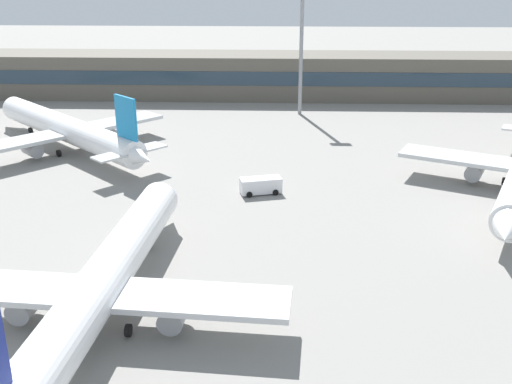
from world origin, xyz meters
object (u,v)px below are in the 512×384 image
at_px(airplane_near, 103,282).
at_px(service_van_white, 261,185).
at_px(floodlight_tower_east, 302,30).
at_px(airplane_far, 66,128).

xyz_separation_m(airplane_near, service_van_white, (12.20, 29.21, -2.28)).
distance_m(airplane_near, floodlight_tower_east, 74.59).
relative_size(service_van_white, floodlight_tower_east, 0.20).
distance_m(airplane_near, service_van_white, 31.73).
xyz_separation_m(service_van_white, floodlight_tower_east, (6.17, 42.05, 14.48)).
height_order(airplane_near, floodlight_tower_east, floodlight_tower_east).
bearing_deg(floodlight_tower_east, airplane_far, -146.64).
relative_size(airplane_near, floodlight_tower_east, 1.66).
bearing_deg(airplane_near, service_van_white, 67.33).
relative_size(airplane_far, floodlight_tower_east, 1.29).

